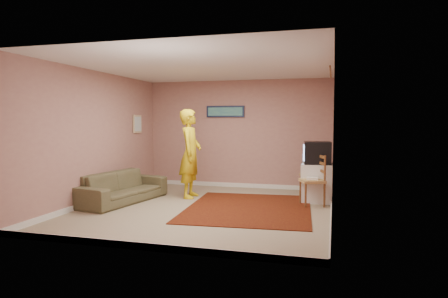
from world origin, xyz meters
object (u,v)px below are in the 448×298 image
(tv_cabinet, at_px, (317,183))
(chair_a, at_px, (310,170))
(sofa, at_px, (122,187))
(person, at_px, (190,154))
(crt_tv, at_px, (317,153))
(chair_b, at_px, (312,175))

(tv_cabinet, distance_m, chair_a, 1.04)
(sofa, bearing_deg, person, -44.33)
(sofa, bearing_deg, crt_tv, -64.23)
(sofa, bearing_deg, chair_a, -49.81)
(crt_tv, xyz_separation_m, person, (-2.59, -0.23, -0.05))
(crt_tv, relative_size, sofa, 0.28)
(chair_a, bearing_deg, crt_tv, -62.65)
(person, bearing_deg, chair_b, -98.97)
(chair_b, bearing_deg, tv_cabinet, 150.11)
(chair_b, distance_m, sofa, 3.75)
(chair_a, relative_size, chair_b, 0.86)
(chair_b, relative_size, sofa, 0.27)
(tv_cabinet, bearing_deg, crt_tv, -173.79)
(crt_tv, height_order, chair_b, crt_tv)
(tv_cabinet, relative_size, sofa, 0.37)
(chair_a, height_order, chair_b, chair_b)
(chair_a, distance_m, chair_b, 1.41)
(crt_tv, bearing_deg, chair_a, 93.83)
(tv_cabinet, bearing_deg, chair_b, -100.24)
(crt_tv, distance_m, person, 2.60)
(crt_tv, bearing_deg, chair_b, -105.71)
(chair_b, relative_size, person, 0.30)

